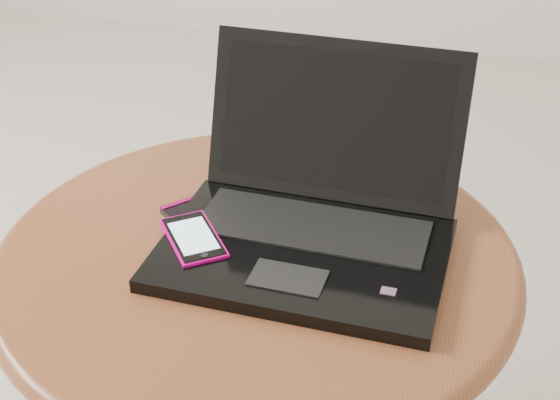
# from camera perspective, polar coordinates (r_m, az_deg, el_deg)

# --- Properties ---
(table) EXTENTS (0.62, 0.62, 0.49)m
(table) POSITION_cam_1_polar(r_m,az_deg,el_deg) (1.03, -1.57, -8.18)
(table) COLOR #5E220F
(table) RESTS_ON ground
(laptop) EXTENTS (0.33, 0.31, 0.21)m
(laptop) POSITION_cam_1_polar(r_m,az_deg,el_deg) (0.96, 2.27, -0.94)
(laptop) COLOR black
(laptop) RESTS_ON table
(phone_black) EXTENTS (0.12, 0.11, 0.01)m
(phone_black) POSITION_cam_1_polar(r_m,az_deg,el_deg) (1.01, -5.54, -1.58)
(phone_black) COLOR black
(phone_black) RESTS_ON table
(phone_pink) EXTENTS (0.10, 0.11, 0.01)m
(phone_pink) POSITION_cam_1_polar(r_m,az_deg,el_deg) (0.96, -6.02, -2.77)
(phone_pink) COLOR #E10386
(phone_pink) RESTS_ON phone_black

